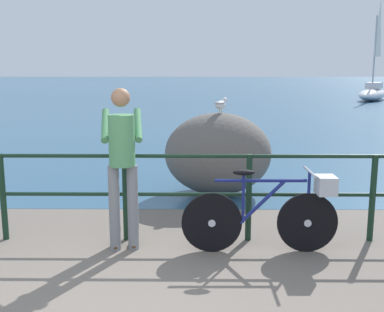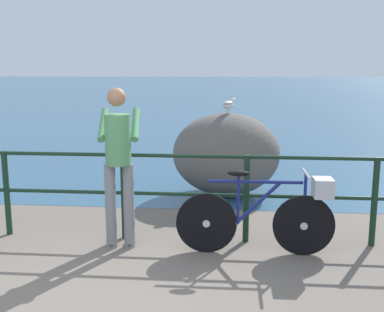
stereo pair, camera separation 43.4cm
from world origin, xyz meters
name	(u,v)px [view 1 (the left image)]	position (x,y,z in m)	size (l,w,h in m)	color
ground_plane	(180,109)	(0.00, 20.00, -0.05)	(120.00, 120.00, 0.10)	#6B6056
sea_surface	(189,85)	(0.00, 48.22, 0.00)	(120.00, 90.00, 0.01)	#2D5675
promenade_railing	(125,187)	(0.00, 2.02, 0.64)	(8.61, 0.07, 1.02)	black
bicycle	(274,211)	(1.66, 1.68, 0.46)	(1.70, 0.48, 0.92)	black
person_at_railing	(122,161)	(0.02, 1.75, 0.99)	(0.51, 0.66, 1.78)	slate
breakwater_boulder_main	(218,154)	(1.16, 4.09, 0.65)	(1.68, 1.34, 1.29)	#605B56
seagull	(221,104)	(1.19, 4.05, 1.43)	(0.25, 0.32, 0.23)	gold
sailboat	(373,89)	(11.41, 25.37, 0.71)	(3.40, 4.43, 6.16)	white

